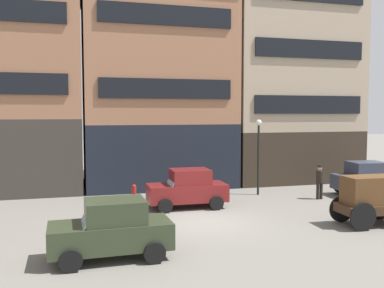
{
  "coord_description": "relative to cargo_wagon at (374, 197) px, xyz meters",
  "views": [
    {
      "loc": [
        -5.07,
        -16.34,
        4.49
      ],
      "look_at": [
        -0.04,
        2.05,
        3.08
      ],
      "focal_mm": 39.76,
      "sensor_mm": 36.0,
      "label": 1
    }
  ],
  "objects": [
    {
      "name": "streetlamp_curbside",
      "position": [
        -1.83,
        7.04,
        1.52
      ],
      "size": [
        0.32,
        0.32,
        4.12
      ],
      "color": "black",
      "rests_on": "ground_plane"
    },
    {
      "name": "sedan_parked_curb",
      "position": [
        3.92,
        5.4,
        -0.23
      ],
      "size": [
        3.82,
        2.1,
        1.83
      ],
      "color": "#333847",
      "rests_on": "ground_plane"
    },
    {
      "name": "building_far_left",
      "position": [
        -15.2,
        12.36,
        4.86
      ],
      "size": [
        8.74,
        7.07,
        11.93
      ],
      "color": "#38332D",
      "rests_on": "ground_plane"
    },
    {
      "name": "building_center_left",
      "position": [
        -6.49,
        12.36,
        5.06
      ],
      "size": [
        9.39,
        7.07,
        12.34
      ],
      "color": "black",
      "rests_on": "ground_plane"
    },
    {
      "name": "pedestrian_officer",
      "position": [
        0.76,
        5.09,
        -0.17
      ],
      "size": [
        0.51,
        0.51,
        1.79
      ],
      "color": "black",
      "rests_on": "ground_plane"
    },
    {
      "name": "ground_plane",
      "position": [
        -6.33,
        2.12,
        -1.15
      ],
      "size": [
        120.0,
        120.0,
        0.0
      ],
      "primitive_type": "plane",
      "color": "slate"
    },
    {
      "name": "sedan_light",
      "position": [
        -6.36,
        4.99,
        -0.23
      ],
      "size": [
        3.73,
        1.91,
        1.83
      ],
      "color": "maroon",
      "rests_on": "ground_plane"
    },
    {
      "name": "fire_hydrant_curbside",
      "position": [
        -8.6,
        7.3,
        -0.72
      ],
      "size": [
        0.24,
        0.24,
        0.83
      ],
      "color": "maroon",
      "rests_on": "ground_plane"
    },
    {
      "name": "building_center_right",
      "position": [
        2.39,
        12.35,
        7.51
      ],
      "size": [
        9.05,
        7.07,
        17.24
      ],
      "color": "#33281E",
      "rests_on": "ground_plane"
    },
    {
      "name": "sedan_dark",
      "position": [
        -10.4,
        -1.21,
        -0.23
      ],
      "size": [
        3.74,
        1.94,
        1.83
      ],
      "color": "#2D3823",
      "rests_on": "ground_plane"
    },
    {
      "name": "cargo_wagon",
      "position": [
        0.0,
        0.0,
        0.0
      ],
      "size": [
        2.96,
        1.61,
        1.98
      ],
      "color": "#3D2819",
      "rests_on": "ground_plane"
    }
  ]
}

